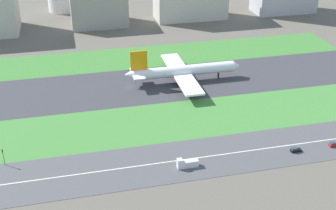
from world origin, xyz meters
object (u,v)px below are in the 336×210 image
car_0 (334,144)px  truck_0 (187,164)px  traffic_light (3,156)px  car_2 (295,150)px  fuel_tank_west (63,0)px  hangar_building (98,7)px  airliner (182,71)px

car_0 → truck_0: 63.98m
truck_0 → traffic_light: size_ratio=1.17×
car_2 → truck_0: (-46.36, -0.00, 0.75)m
traffic_light → fuel_tank_west: 221.12m
traffic_light → car_2: bearing=-8.8°
truck_0 → hangar_building: (-14.68, 192.00, 11.50)m
car_0 → truck_0: bearing=0.0°
airliner → fuel_tank_west: (-57.82, 159.00, 2.25)m
car_2 → car_0: (17.61, 0.00, 0.00)m
airliner → hangar_building: 118.96m
hangar_building → fuel_tank_west: 51.47m
truck_0 → car_2: bearing=-180.0°
traffic_light → car_0: bearing=-7.7°
car_0 → traffic_light: (-133.37, 17.99, 3.37)m
car_2 → truck_0: size_ratio=0.52×
truck_0 → airliner: bearing=-103.4°
hangar_building → truck_0: bearing=-85.6°
car_0 → hangar_building: hangar_building is taller
hangar_building → fuel_tank_west: (-24.53, 45.00, -4.69)m
fuel_tank_west → hangar_building: bearing=-61.4°
car_2 → truck_0: bearing=0.0°
car_0 → hangar_building: (-78.65, 192.00, 12.25)m
truck_0 → fuel_tank_west: (-39.21, 237.00, 6.81)m
car_0 → traffic_light: 134.62m
hangar_building → fuel_tank_west: size_ratio=1.64×
airliner → fuel_tank_west: airliner is taller
car_0 → car_2: bearing=0.0°
fuel_tank_west → car_0: bearing=-66.5°
car_2 → hangar_building: size_ratio=0.11×
car_0 → truck_0: truck_0 is taller
hangar_building → traffic_light: bearing=-107.5°
airliner → hangar_building: bearing=106.3°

